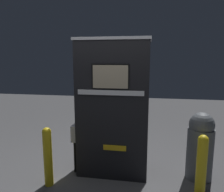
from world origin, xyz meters
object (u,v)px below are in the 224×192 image
object	(u,v)px
safety_bollard	(48,155)
trash_bin	(200,145)
gas_pump	(113,108)
safety_bollard_far	(202,163)

from	to	relation	value
safety_bollard	trash_bin	world-z (taller)	trash_bin
safety_bollard	gas_pump	bearing A→B (deg)	32.62
trash_bin	safety_bollard	bearing A→B (deg)	-165.38
gas_pump	trash_bin	size ratio (longest dim) A/B	2.04
gas_pump	safety_bollard	distance (m)	1.17
safety_bollard	safety_bollard_far	bearing A→B (deg)	3.81
gas_pump	safety_bollard	bearing A→B (deg)	-147.38
safety_bollard_far	trash_bin	bearing A→B (deg)	80.85
trash_bin	gas_pump	bearing A→B (deg)	-179.05
safety_bollard	safety_bollard_far	xyz separation A→B (m)	(2.10, 0.14, -0.01)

